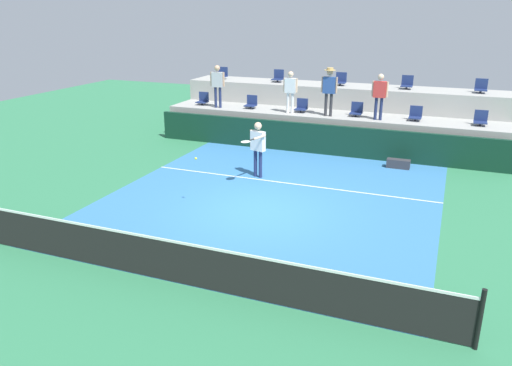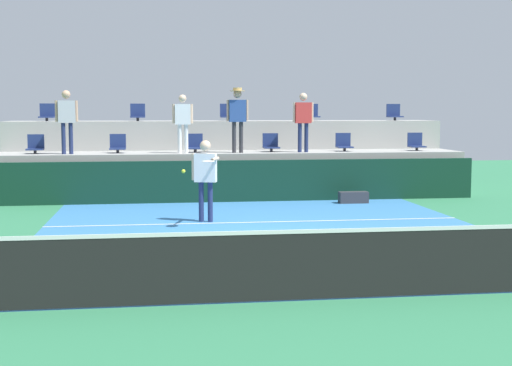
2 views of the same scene
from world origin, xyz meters
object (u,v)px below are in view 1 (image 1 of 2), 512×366
stadium_chair_lower_far_left (203,99)px  stadium_chair_upper_far_right (481,87)px  stadium_chair_upper_far_left (222,74)px  spectator_leaning_on_rail (218,82)px  stadium_chair_lower_mid_left (302,107)px  stadium_chair_upper_center (341,80)px  stadium_chair_upper_right (407,83)px  equipment_bag (398,164)px  tennis_player (257,144)px  tennis_ball (196,159)px  stadium_chair_lower_left (251,103)px  spectator_with_hat (329,86)px  spectator_in_white (290,88)px  spectator_in_grey (380,93)px  stadium_chair_lower_right (416,115)px  stadium_chair_lower_far_right (481,119)px  stadium_chair_upper_left (278,77)px

stadium_chair_lower_far_left → stadium_chair_upper_far_right: size_ratio=1.00×
stadium_chair_upper_far_left → spectator_leaning_on_rail: (0.82, -2.18, -0.04)m
stadium_chair_lower_mid_left → stadium_chair_upper_center: size_ratio=1.00×
stadium_chair_upper_right → equipment_bag: stadium_chair_upper_right is taller
tennis_player → tennis_ball: tennis_player is taller
stadium_chair_upper_far_right → stadium_chair_lower_left: bearing=-168.0°
stadium_chair_upper_far_right → tennis_ball: size_ratio=7.65×
spectator_with_hat → spectator_in_white: bearing=180.0°
tennis_player → spectator_in_grey: (3.02, 4.24, 1.15)m
tennis_player → spectator_with_hat: size_ratio=0.99×
stadium_chair_lower_right → stadium_chair_upper_right: (-0.56, 1.80, 0.85)m
stadium_chair_lower_left → equipment_bag: (6.13, -1.97, -1.31)m
stadium_chair_lower_far_left → spectator_with_hat: bearing=-4.0°
spectator_in_white → spectator_with_hat: spectator_with_hat is taller
stadium_chair_upper_far_left → tennis_player: stadium_chair_upper_far_left is taller
stadium_chair_lower_mid_left → stadium_chair_lower_far_right: (6.43, 0.00, 0.00)m
stadium_chair_lower_right → spectator_leaning_on_rail: spectator_leaning_on_rail is taller
stadium_chair_lower_far_right → stadium_chair_upper_center: bearing=161.4°
stadium_chair_lower_mid_left → stadium_chair_upper_center: bearing=58.7°
spectator_with_hat → stadium_chair_upper_center: bearing=91.5°
stadium_chair_lower_left → spectator_in_grey: 5.19m
stadium_chair_lower_far_right → spectator_leaning_on_rail: size_ratio=0.31×
stadium_chair_lower_left → spectator_leaning_on_rail: size_ratio=0.31×
stadium_chair_lower_far_right → equipment_bag: 3.38m
stadium_chair_lower_left → stadium_chair_lower_mid_left: size_ratio=1.00×
spectator_in_grey → equipment_bag: size_ratio=2.17×
stadium_chair_lower_right → tennis_ball: 8.99m
stadium_chair_upper_right → tennis_player: 7.53m
stadium_chair_upper_center → spectator_with_hat: 2.18m
tennis_player → stadium_chair_upper_far_right: bearing=45.1°
stadium_chair_upper_center → spectator_leaning_on_rail: (-4.52, -2.18, -0.04)m
stadium_chair_upper_far_right → tennis_ball: (-6.99, -9.34, -0.95)m
stadium_chair_lower_far_right → spectator_in_grey: spectator_in_grey is taller
spectator_with_hat → equipment_bag: size_ratio=2.35×
spectator_in_white → tennis_ball: bearing=-92.1°
stadium_chair_lower_left → spectator_with_hat: spectator_with_hat is taller
spectator_leaning_on_rail → tennis_player: bearing=-51.3°
stadium_chair_lower_right → stadium_chair_upper_right: 2.07m
stadium_chair_lower_mid_left → tennis_ball: size_ratio=7.65×
spectator_leaning_on_rail → tennis_ball: bearing=-68.6°
stadium_chair_lower_mid_left → stadium_chair_upper_left: stadium_chair_upper_left is taller
stadium_chair_lower_mid_left → stadium_chair_lower_far_left: bearing=180.0°
stadium_chair_lower_mid_left → stadium_chair_upper_left: size_ratio=1.00×
stadium_chair_lower_far_right → stadium_chair_upper_far_right: bearing=91.9°
stadium_chair_upper_far_left → stadium_chair_upper_far_right: (10.62, 0.00, 0.00)m
stadium_chair_upper_far_right → spectator_with_hat: bearing=-157.3°
stadium_chair_lower_far_left → spectator_in_white: spectator_in_white is taller
stadium_chair_upper_center → spectator_in_grey: size_ratio=0.32×
stadium_chair_upper_left → spectator_with_hat: bearing=-38.3°
stadium_chair_lower_far_left → spectator_in_grey: spectator_in_grey is taller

